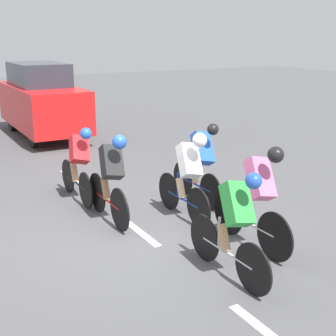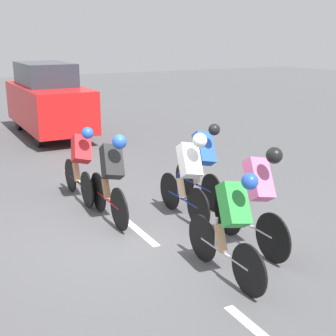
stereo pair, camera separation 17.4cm
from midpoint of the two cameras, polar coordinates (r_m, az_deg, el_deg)
ground_plane at (r=7.58m, az=-3.28°, el=-7.39°), size 60.00×60.00×0.00m
lane_stripe_mid at (r=7.54m, az=-3.13°, el=-7.49°), size 0.12×1.40×0.01m
lane_stripe_far at (r=10.36m, az=-10.70°, el=-1.17°), size 0.12×1.40×0.01m
cyclist_red at (r=8.77m, az=-10.06°, el=0.79°), size 0.44×1.67×1.42m
cyclist_blue at (r=8.51m, az=4.77°, el=0.83°), size 0.44×1.60×1.51m
cyclist_green at (r=5.88m, az=8.49°, el=-6.64°), size 0.42×1.68×1.46m
cyclist_white at (r=7.70m, az=3.13°, el=-0.61°), size 0.42×1.62×1.52m
cyclist_black at (r=7.64m, az=-6.30°, el=-0.92°), size 0.42×1.65×1.51m
cyclist_pink at (r=6.74m, az=11.42°, el=-3.31°), size 0.43×1.75×1.56m
support_car at (r=14.81m, az=-14.08°, el=8.06°), size 1.70×4.42×2.20m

